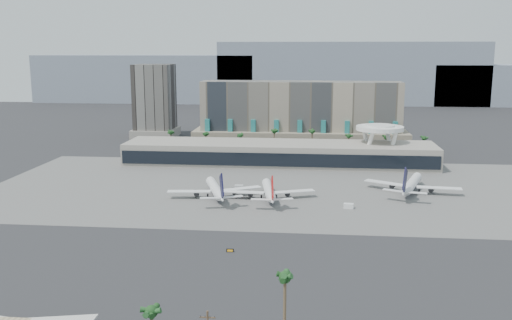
# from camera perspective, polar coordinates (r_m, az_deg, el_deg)

# --- Properties ---
(ground) EXTENTS (900.00, 900.00, 0.00)m
(ground) POSITION_cam_1_polar(r_m,az_deg,el_deg) (210.38, 0.51, -6.38)
(ground) COLOR #232326
(ground) RESTS_ON ground
(apron_pad) EXTENTS (260.00, 130.00, 0.06)m
(apron_pad) POSITION_cam_1_polar(r_m,az_deg,el_deg) (263.17, 1.60, -2.78)
(apron_pad) COLOR #5B5B59
(apron_pad) RESTS_ON ground
(mountain_ridge) EXTENTS (680.00, 60.00, 70.00)m
(mountain_ridge) POSITION_cam_1_polar(r_m,az_deg,el_deg) (670.70, 6.61, 8.21)
(mountain_ridge) COLOR gray
(mountain_ridge) RESTS_ON ground
(hotel) EXTENTS (140.00, 30.00, 42.00)m
(hotel) POSITION_cam_1_polar(r_m,az_deg,el_deg) (377.18, 4.45, 4.02)
(hotel) COLOR tan
(hotel) RESTS_ON ground
(office_tower) EXTENTS (30.00, 30.00, 52.00)m
(office_tower) POSITION_cam_1_polar(r_m,az_deg,el_deg) (417.45, -10.08, 5.42)
(office_tower) COLOR black
(office_tower) RESTS_ON ground
(terminal) EXTENTS (170.00, 32.50, 14.50)m
(terminal) POSITION_cam_1_polar(r_m,az_deg,el_deg) (315.33, 2.33, 0.75)
(terminal) COLOR #A7A193
(terminal) RESTS_ON ground
(saucer_structure) EXTENTS (26.00, 26.00, 21.89)m
(saucer_structure) POSITION_cam_1_polar(r_m,az_deg,el_deg) (321.10, 12.27, 2.85)
(saucer_structure) COLOR white
(saucer_structure) RESTS_ON ground
(palm_row) EXTENTS (157.80, 2.80, 13.10)m
(palm_row) POSITION_cam_1_polar(r_m,az_deg,el_deg) (349.00, 3.83, 2.41)
(palm_row) COLOR brown
(palm_row) RESTS_ON ground
(airliner_left) EXTENTS (39.84, 41.23, 14.72)m
(airliner_left) POSITION_cam_1_polar(r_m,az_deg,el_deg) (246.03, -4.08, -2.91)
(airliner_left) COLOR white
(airliner_left) RESTS_ON ground
(airliner_centre) EXTENTS (39.55, 41.00, 14.22)m
(airliner_centre) POSITION_cam_1_polar(r_m,az_deg,el_deg) (243.01, 1.30, -3.10)
(airliner_centre) COLOR white
(airliner_centre) RESTS_ON ground
(airliner_right) EXTENTS (41.32, 42.75, 15.29)m
(airliner_right) POSITION_cam_1_polar(r_m,az_deg,el_deg) (262.58, 15.29, -2.35)
(airliner_right) COLOR white
(airliner_right) RESTS_ON ground
(service_vehicle_a) EXTENTS (4.05, 2.27, 1.90)m
(service_vehicle_a) POSITION_cam_1_polar(r_m,az_deg,el_deg) (260.55, -1.72, -2.72)
(service_vehicle_a) COLOR silver
(service_vehicle_a) RESTS_ON ground
(service_vehicle_b) EXTENTS (4.15, 2.68, 2.02)m
(service_vehicle_b) POSITION_cam_1_polar(r_m,az_deg,el_deg) (232.51, 9.24, -4.56)
(service_vehicle_b) COLOR white
(service_vehicle_b) RESTS_ON ground
(taxiway_sign) EXTENTS (2.37, 0.50, 1.07)m
(taxiway_sign) POSITION_cam_1_polar(r_m,az_deg,el_deg) (182.37, -2.61, -9.02)
(taxiway_sign) COLOR black
(taxiway_sign) RESTS_ON ground
(near_palm_a) EXTENTS (6.00, 6.00, 10.35)m
(near_palm_a) POSITION_cam_1_polar(r_m,az_deg,el_deg) (126.38, -10.40, -15.26)
(near_palm_a) COLOR brown
(near_palm_a) RESTS_ON ground
(near_palm_b) EXTENTS (6.00, 6.00, 15.34)m
(near_palm_b) POSITION_cam_1_polar(r_m,az_deg,el_deg) (128.41, 2.91, -12.24)
(near_palm_b) COLOR brown
(near_palm_b) RESTS_ON ground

